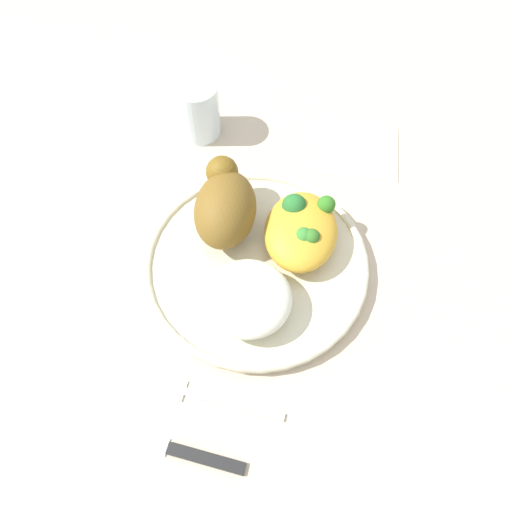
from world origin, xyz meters
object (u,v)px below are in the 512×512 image
fork (210,398)px  plate (256,264)px  roasted_chicken (225,206)px  knife (169,448)px  mac_cheese_with_broccoli (301,229)px  napkin (359,150)px  rice_pile (249,298)px  water_glass (198,110)px

fork → plate: bearing=-8.7°
roasted_chicken → plate: bearing=-136.9°
fork → knife: size_ratio=0.75×
mac_cheese_with_broccoli → napkin: size_ratio=1.05×
napkin → rice_pile: bearing=156.7°
plate → napkin: bearing=-29.3°
water_glass → napkin: 0.23m
plate → fork: 0.16m
rice_pile → water_glass: water_glass is taller
rice_pile → mac_cheese_with_broccoli: mac_cheese_with_broccoli is taller
roasted_chicken → fork: 0.21m
rice_pile → napkin: 0.29m
rice_pile → knife: rice_pile is taller
plate → napkin: size_ratio=2.53×
rice_pile → mac_cheese_with_broccoli: 0.11m
mac_cheese_with_broccoli → fork: size_ratio=0.77×
rice_pile → mac_cheese_with_broccoli: bearing=-26.0°
roasted_chicken → mac_cheese_with_broccoli: 0.09m
water_glass → mac_cheese_with_broccoli: bearing=-137.5°
knife → water_glass: size_ratio=2.37×
fork → napkin: (0.37, -0.14, -0.00)m
fork → knife: (-0.05, 0.03, 0.00)m
fork → rice_pile: bearing=-14.2°
roasted_chicken → water_glass: 0.18m
knife → water_glass: water_glass is taller
rice_pile → fork: size_ratio=0.67×
rice_pile → mac_cheese_with_broccoli: size_ratio=0.87×
rice_pile → mac_cheese_with_broccoli: (0.10, -0.05, 0.00)m
fork → knife: knife is taller
fork → mac_cheese_with_broccoli: bearing=-20.1°
roasted_chicken → fork: size_ratio=0.79×
knife → rice_pile: bearing=-20.0°
knife → water_glass: 0.43m
mac_cheese_with_broccoli → water_glass: 0.23m
plate → napkin: 0.23m
roasted_chicken → knife: 0.27m
mac_cheese_with_broccoli → water_glass: size_ratio=1.37×
roasted_chicken → water_glass: (0.16, 0.07, -0.02)m
rice_pile → knife: (-0.16, 0.06, -0.04)m
water_glass → plate: bearing=-152.2°
mac_cheese_with_broccoli → fork: bearing=159.9°
fork → napkin: size_ratio=1.36×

